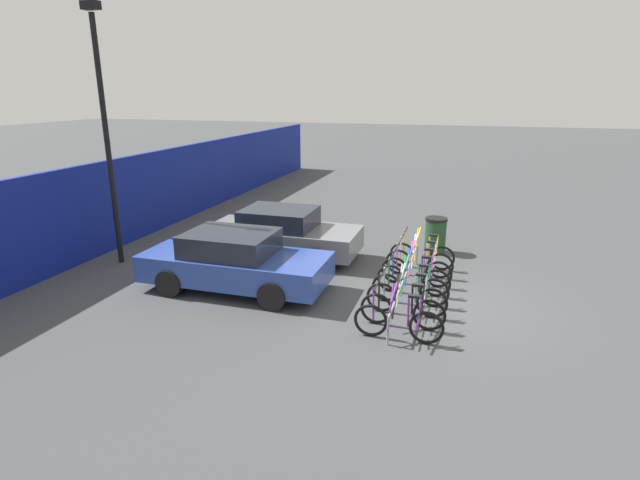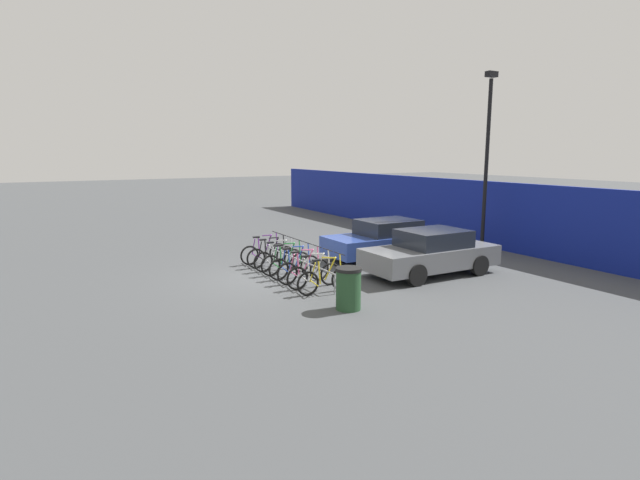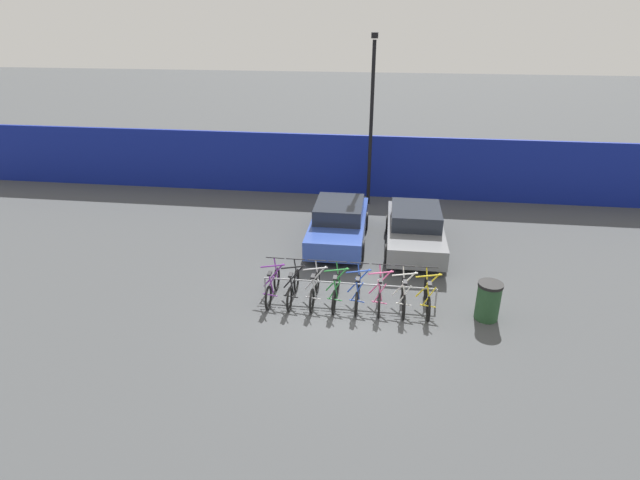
{
  "view_description": "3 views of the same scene",
  "coord_description": "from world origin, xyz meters",
  "px_view_note": "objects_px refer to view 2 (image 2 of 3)",
  "views": [
    {
      "loc": [
        -10.53,
        -0.57,
        4.55
      ],
      "look_at": [
        -0.05,
        2.65,
        1.25
      ],
      "focal_mm": 28.0,
      "sensor_mm": 36.0,
      "label": 1
    },
    {
      "loc": [
        13.5,
        -5.97,
        3.74
      ],
      "look_at": [
        1.38,
        0.84,
        1.29
      ],
      "focal_mm": 28.0,
      "sensor_mm": 36.0,
      "label": 2
    },
    {
      "loc": [
        0.93,
        -11.12,
        7.2
      ],
      "look_at": [
        -0.77,
        1.54,
        1.4
      ],
      "focal_mm": 28.0,
      "sensor_mm": 36.0,
      "label": 3
    }
  ],
  "objects_px": {
    "bicycle_black": "(271,255)",
    "bicycle_pink": "(304,270)",
    "bike_rack": "(295,260)",
    "car_blue": "(386,240)",
    "bicycle_white": "(314,274)",
    "bicycle_blue": "(295,266)",
    "bicycle_silver": "(278,259)",
    "bicycle_green": "(286,262)",
    "bicycle_purple": "(264,252)",
    "car_grey": "(431,253)",
    "lamp_post": "(487,155)",
    "bicycle_yellow": "(325,279)",
    "trash_bin": "(348,288)"
  },
  "relations": [
    {
      "from": "bicycle_blue",
      "to": "car_grey",
      "type": "distance_m",
      "value": 4.22
    },
    {
      "from": "car_blue",
      "to": "bicycle_yellow",
      "type": "bearing_deg",
      "value": -55.87
    },
    {
      "from": "bicycle_yellow",
      "to": "car_blue",
      "type": "height_order",
      "value": "car_blue"
    },
    {
      "from": "bicycle_silver",
      "to": "car_blue",
      "type": "distance_m",
      "value": 4.1
    },
    {
      "from": "bike_rack",
      "to": "lamp_post",
      "type": "bearing_deg",
      "value": 88.81
    },
    {
      "from": "bicycle_pink",
      "to": "lamp_post",
      "type": "distance_m",
      "value": 8.65
    },
    {
      "from": "bicycle_white",
      "to": "bicycle_blue",
      "type": "bearing_deg",
      "value": 178.95
    },
    {
      "from": "bicycle_pink",
      "to": "bicycle_blue",
      "type": "bearing_deg",
      "value": 177.28
    },
    {
      "from": "bicycle_purple",
      "to": "bicycle_black",
      "type": "xyz_separation_m",
      "value": [
        0.57,
        0.0,
        0.0
      ]
    },
    {
      "from": "bicycle_purple",
      "to": "car_grey",
      "type": "xyz_separation_m",
      "value": [
        3.98,
        3.87,
        0.31
      ]
    },
    {
      "from": "car_blue",
      "to": "trash_bin",
      "type": "relative_size",
      "value": 4.24
    },
    {
      "from": "bicycle_silver",
      "to": "car_grey",
      "type": "relative_size",
      "value": 0.4
    },
    {
      "from": "bike_rack",
      "to": "lamp_post",
      "type": "relative_size",
      "value": 0.72
    },
    {
      "from": "bicycle_yellow",
      "to": "trash_bin",
      "type": "relative_size",
      "value": 1.66
    },
    {
      "from": "bicycle_black",
      "to": "bicycle_blue",
      "type": "bearing_deg",
      "value": 0.47
    },
    {
      "from": "bike_rack",
      "to": "lamp_post",
      "type": "distance_m",
      "value": 8.44
    },
    {
      "from": "bicycle_yellow",
      "to": "bicycle_green",
      "type": "bearing_deg",
      "value": -176.26
    },
    {
      "from": "bicycle_silver",
      "to": "trash_bin",
      "type": "relative_size",
      "value": 1.66
    },
    {
      "from": "bicycle_blue",
      "to": "trash_bin",
      "type": "height_order",
      "value": "bicycle_blue"
    },
    {
      "from": "bicycle_purple",
      "to": "bicycle_blue",
      "type": "relative_size",
      "value": 1.0
    },
    {
      "from": "bicycle_white",
      "to": "car_grey",
      "type": "xyz_separation_m",
      "value": [
        0.42,
        3.87,
        0.31
      ]
    },
    {
      "from": "car_blue",
      "to": "trash_bin",
      "type": "height_order",
      "value": "car_blue"
    },
    {
      "from": "bike_rack",
      "to": "car_blue",
      "type": "xyz_separation_m",
      "value": [
        -0.67,
        3.93,
        0.19
      ]
    },
    {
      "from": "bicycle_purple",
      "to": "trash_bin",
      "type": "bearing_deg",
      "value": -6.23
    },
    {
      "from": "trash_bin",
      "to": "bicycle_green",
      "type": "bearing_deg",
      "value": 176.76
    },
    {
      "from": "bike_rack",
      "to": "bicycle_yellow",
      "type": "height_order",
      "value": "bicycle_yellow"
    },
    {
      "from": "bicycle_black",
      "to": "bicycle_silver",
      "type": "distance_m",
      "value": 0.6
    },
    {
      "from": "bike_rack",
      "to": "bicycle_black",
      "type": "xyz_separation_m",
      "value": [
        -1.52,
        -0.15,
        -0.12
      ]
    },
    {
      "from": "bicycle_silver",
      "to": "bicycle_pink",
      "type": "xyz_separation_m",
      "value": [
        1.76,
        0.0,
        0.0
      ]
    },
    {
      "from": "bicycle_black",
      "to": "bicycle_pink",
      "type": "height_order",
      "value": "same"
    },
    {
      "from": "car_grey",
      "to": "lamp_post",
      "type": "distance_m",
      "value": 5.35
    },
    {
      "from": "bicycle_purple",
      "to": "bicycle_green",
      "type": "relative_size",
      "value": 1.0
    },
    {
      "from": "bicycle_purple",
      "to": "bicycle_black",
      "type": "relative_size",
      "value": 1.0
    },
    {
      "from": "bicycle_green",
      "to": "bicycle_white",
      "type": "distance_m",
      "value": 1.81
    },
    {
      "from": "bicycle_green",
      "to": "trash_bin",
      "type": "bearing_deg",
      "value": -3.28
    },
    {
      "from": "bicycle_black",
      "to": "trash_bin",
      "type": "relative_size",
      "value": 1.66
    },
    {
      "from": "bicycle_purple",
      "to": "bicycle_white",
      "type": "distance_m",
      "value": 3.56
    },
    {
      "from": "bicycle_green",
      "to": "bicycle_yellow",
      "type": "relative_size",
      "value": 1.0
    },
    {
      "from": "bicycle_silver",
      "to": "bicycle_yellow",
      "type": "distance_m",
      "value": 3.01
    },
    {
      "from": "car_grey",
      "to": "bicycle_white",
      "type": "bearing_deg",
      "value": -96.23
    },
    {
      "from": "bicycle_black",
      "to": "car_blue",
      "type": "bearing_deg",
      "value": 78.75
    },
    {
      "from": "bike_rack",
      "to": "car_blue",
      "type": "relative_size",
      "value": 1.08
    },
    {
      "from": "bicycle_pink",
      "to": "car_blue",
      "type": "bearing_deg",
      "value": 107.62
    },
    {
      "from": "bicycle_green",
      "to": "bicycle_white",
      "type": "relative_size",
      "value": 1.0
    },
    {
      "from": "bike_rack",
      "to": "bicycle_black",
      "type": "distance_m",
      "value": 1.53
    },
    {
      "from": "bicycle_black",
      "to": "bicycle_pink",
      "type": "bearing_deg",
      "value": 0.47
    },
    {
      "from": "bicycle_pink",
      "to": "car_grey",
      "type": "distance_m",
      "value": 4.03
    },
    {
      "from": "bicycle_silver",
      "to": "bicycle_pink",
      "type": "distance_m",
      "value": 1.76
    },
    {
      "from": "bicycle_silver",
      "to": "bicycle_pink",
      "type": "height_order",
      "value": "same"
    },
    {
      "from": "bicycle_yellow",
      "to": "trash_bin",
      "type": "bearing_deg",
      "value": -4.68
    }
  ]
}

